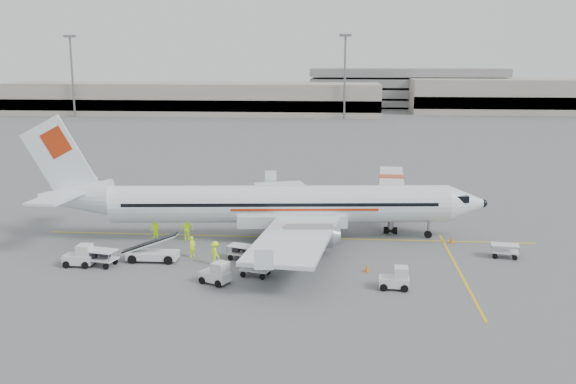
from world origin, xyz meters
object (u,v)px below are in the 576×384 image
object	(u,v)px
tug_fore	(394,278)
tug_aft	(79,255)
aircraft	(280,179)
belt_loader	(152,244)
tug_mid	(215,272)
jet_bridge	(391,197)

from	to	relation	value
tug_fore	tug_aft	xyz separation A→B (m)	(-24.13, 2.99, 0.05)
tug_aft	aircraft	bearing A→B (deg)	32.29
belt_loader	tug_mid	distance (m)	7.64
tug_mid	belt_loader	bearing A→B (deg)	167.79
jet_bridge	tug_fore	distance (m)	20.79
belt_loader	tug_mid	xyz separation A→B (m)	(5.99, -4.70, -0.63)
aircraft	tug_fore	bearing A→B (deg)	-58.34
aircraft	jet_bridge	xyz separation A→B (m)	(10.39, 8.59, -3.28)
belt_loader	tug_mid	size ratio (longest dim) A/B	2.52
tug_fore	tug_aft	world-z (taller)	tug_aft
jet_bridge	tug_fore	xyz separation A→B (m)	(-1.14, -20.71, -1.36)
tug_fore	tug_mid	world-z (taller)	tug_mid
aircraft	belt_loader	xyz separation A→B (m)	(-9.49, -7.40, -4.00)
jet_bridge	tug_mid	world-z (taller)	jet_bridge
tug_fore	tug_mid	bearing A→B (deg)	-177.09
tug_mid	tug_fore	bearing A→B (deg)	25.78
aircraft	tug_aft	xyz separation A→B (m)	(-14.88, -9.13, -4.58)
tug_mid	tug_aft	bearing A→B (deg)	-168.69
tug_fore	belt_loader	bearing A→B (deg)	168.88
tug_fore	tug_aft	bearing A→B (deg)	175.97
aircraft	tug_mid	size ratio (longest dim) A/B	18.68
jet_bridge	tug_fore	world-z (taller)	jet_bridge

